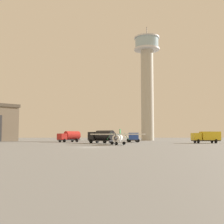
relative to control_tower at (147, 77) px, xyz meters
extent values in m
plane|color=slate|center=(-17.83, -61.32, -23.82)|extent=(400.00, 400.00, 0.00)
cylinder|color=#B2AD9E|center=(0.00, 0.00, -6.85)|extent=(4.63, 4.63, 33.95)
cylinder|color=silver|center=(0.00, 0.00, 10.43)|extent=(9.51, 9.51, 0.60)
cylinder|color=#99B7C6|center=(0.00, 0.00, 12.66)|extent=(8.75, 8.75, 3.87)
cylinder|color=silver|center=(0.00, 0.00, 14.85)|extent=(9.51, 9.51, 0.50)
cylinder|color=#38383D|center=(0.00, 0.00, 17.10)|extent=(0.16, 0.16, 4.00)
cylinder|color=white|center=(-13.01, -48.96, -22.51)|extent=(2.44, 6.83, 1.33)
cone|color=#38383D|center=(-13.62, -52.51, -22.51)|extent=(1.08, 1.11, 0.93)
cube|color=#38383D|center=(-13.62, -52.51, -22.51)|extent=(0.12, 0.08, 2.04)
cube|color=white|center=(-13.06, -49.27, -21.74)|extent=(10.86, 3.39, 0.21)
cylinder|color=#287A42|center=(-14.76, -48.99, -22.18)|extent=(1.06, 0.26, 1.46)
cylinder|color=#287A42|center=(-11.37, -49.56, -22.18)|extent=(1.06, 0.26, 1.46)
cube|color=#99B7C6|center=(-13.23, -50.23, -22.15)|extent=(1.25, 1.34, 0.75)
cone|color=white|center=(-12.40, -45.40, -22.40)|extent=(1.24, 1.65, 1.00)
cube|color=#287A42|center=(-12.40, -45.40, -21.55)|extent=(0.33, 1.19, 1.83)
cube|color=white|center=(-12.40, -45.40, -22.24)|extent=(3.34, 1.49, 0.11)
cylinder|color=black|center=(-13.44, -51.50, -23.50)|extent=(0.67, 0.28, 0.64)
cylinder|color=black|center=(-14.14, -48.55, -23.50)|extent=(0.67, 0.28, 0.64)
cylinder|color=black|center=(-11.81, -48.94, -23.50)|extent=(0.67, 0.28, 0.64)
cube|color=#38383D|center=(8.36, -38.05, -23.20)|extent=(6.71, 2.38, 0.24)
cube|color=gold|center=(5.99, -38.25, -22.24)|extent=(2.03, 2.44, 1.68)
cube|color=#99B7C6|center=(5.14, -38.32, -21.90)|extent=(0.24, 1.95, 0.84)
cube|color=gold|center=(9.42, -37.96, -22.07)|extent=(4.62, 2.66, 2.02)
cylinder|color=black|center=(6.15, -39.27, -23.32)|extent=(0.36, 1.02, 1.00)
cylinder|color=black|center=(5.97, -37.22, -23.32)|extent=(0.36, 1.02, 1.00)
cylinder|color=black|center=(10.41, -38.91, -23.32)|extent=(0.36, 1.02, 1.00)
cylinder|color=black|center=(10.24, -36.86, -23.32)|extent=(0.36, 1.02, 1.00)
cube|color=#38383D|center=(-25.55, -26.58, -23.20)|extent=(6.00, 5.56, 0.24)
cube|color=red|center=(-27.25, -28.04, -22.27)|extent=(2.92, 3.00, 1.62)
cube|color=#99B7C6|center=(-27.86, -28.57, -21.95)|extent=(1.42, 1.63, 0.81)
cylinder|color=red|center=(-24.78, -25.91, -21.93)|extent=(4.67, 4.48, 2.30)
cylinder|color=black|center=(-26.48, -28.84, -23.32)|extent=(0.86, 0.94, 1.00)
cylinder|color=black|center=(-27.92, -27.17, -23.32)|extent=(0.86, 0.94, 1.00)
cylinder|color=black|center=(-23.41, -26.19, -23.32)|extent=(0.86, 0.94, 1.00)
cylinder|color=black|center=(-24.86, -24.52, -23.32)|extent=(0.86, 0.94, 1.00)
cube|color=#38383D|center=(-16.48, -37.35, -23.20)|extent=(6.37, 5.71, 0.24)
cube|color=black|center=(-18.31, -35.86, -22.12)|extent=(3.03, 3.13, 1.93)
cube|color=#99B7C6|center=(-18.98, -35.32, -21.73)|extent=(1.42, 1.72, 0.97)
cylinder|color=black|center=(-15.65, -38.03, -21.93)|extent=(4.89, 4.58, 2.30)
cylinder|color=black|center=(-18.98, -36.79, -23.32)|extent=(0.84, 0.95, 1.00)
cylinder|color=black|center=(-17.54, -35.02, -23.32)|extent=(0.84, 0.95, 1.00)
cylinder|color=black|center=(-15.67, -39.48, -23.32)|extent=(0.84, 0.95, 1.00)
cylinder|color=black|center=(-14.23, -37.71, -23.32)|extent=(0.84, 0.95, 1.00)
cube|color=#38383D|center=(-7.92, -26.52, -23.20)|extent=(2.22, 6.23, 0.24)
cube|color=#2847A8|center=(-7.98, -28.74, -22.17)|extent=(2.63, 1.79, 1.82)
cube|color=#99B7C6|center=(-8.00, -29.55, -21.81)|extent=(2.21, 0.13, 0.91)
cube|color=brown|center=(-7.90, -25.51, -23.00)|extent=(2.69, 4.21, 0.16)
cube|color=#997547|center=(-7.89, -25.09, -22.47)|extent=(1.08, 1.08, 0.90)
cylinder|color=black|center=(-6.81, -28.71, -23.32)|extent=(1.01, 0.30, 1.00)
cylinder|color=black|center=(-9.14, -28.66, -23.32)|extent=(1.01, 0.30, 1.00)
cylinder|color=black|center=(-6.71, -24.69, -23.32)|extent=(1.01, 0.30, 1.00)
cylinder|color=black|center=(-9.05, -24.64, -23.32)|extent=(1.01, 0.30, 1.00)
camera|label=1|loc=(-15.41, -106.49, -21.99)|focal=46.39mm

